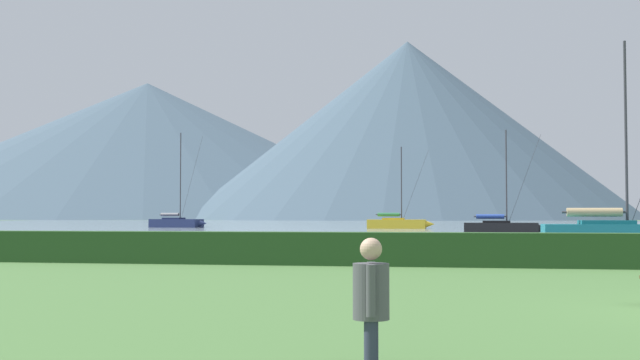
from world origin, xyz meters
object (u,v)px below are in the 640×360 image
sailboat_slip_4 (617,233)px  sailboat_slip_6 (398,223)px  sailboat_slip_2 (177,222)px  person_seated_viewer (371,295)px  sailboat_slip_5 (502,227)px

sailboat_slip_4 → sailboat_slip_6: size_ratio=1.05×
sailboat_slip_6 → sailboat_slip_2: bearing=172.4°
sailboat_slip_4 → sailboat_slip_6: (-15.91, 53.88, -0.01)m
sailboat_slip_2 → sailboat_slip_4: size_ratio=1.21×
sailboat_slip_2 → sailboat_slip_6: size_ratio=1.27×
sailboat_slip_6 → person_seated_viewer: size_ratio=7.64×
sailboat_slip_2 → sailboat_slip_4: sailboat_slip_2 is taller
sailboat_slip_2 → sailboat_slip_6: 28.78m
sailboat_slip_4 → sailboat_slip_2: bearing=126.3°
sailboat_slip_5 → person_seated_viewer: size_ratio=6.77×
sailboat_slip_4 → sailboat_slip_6: 56.18m
sailboat_slip_2 → sailboat_slip_4: (44.45, -57.65, -0.02)m
sailboat_slip_6 → person_seated_viewer: (8.34, -87.58, 0.04)m
sailboat_slip_5 → sailboat_slip_6: size_ratio=0.89×
sailboat_slip_4 → person_seated_viewer: sailboat_slip_4 is taller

